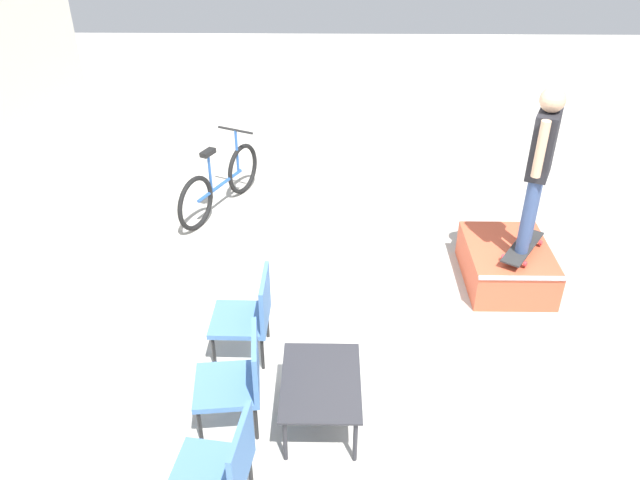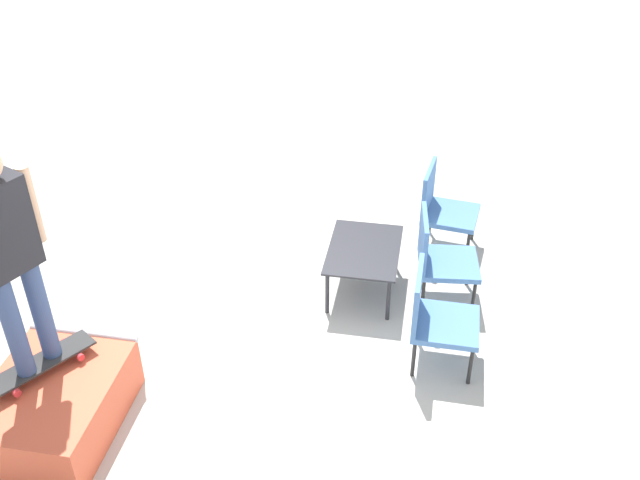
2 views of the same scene
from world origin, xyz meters
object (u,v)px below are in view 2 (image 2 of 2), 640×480
object	(u,v)px
skate_ramp_box	(55,406)
coffee_table	(364,253)
patio_chair_center	(439,255)
patio_chair_right	(435,314)
skateboard_on_ramp	(41,363)
patio_chair_left	(442,206)
person_skater	(6,246)

from	to	relation	value
skate_ramp_box	coffee_table	bearing A→B (deg)	135.59
patio_chair_center	patio_chair_right	bearing A→B (deg)	173.87
patio_chair_center	coffee_table	bearing A→B (deg)	83.05
skate_ramp_box	skateboard_on_ramp	bearing A→B (deg)	-138.39
skate_ramp_box	patio_chair_right	world-z (taller)	patio_chair_right
skateboard_on_ramp	patio_chair_left	world-z (taller)	patio_chair_left
skate_ramp_box	patio_chair_center	distance (m)	3.34
skate_ramp_box	skateboard_on_ramp	size ratio (longest dim) A/B	1.49
coffee_table	patio_chair_right	world-z (taller)	patio_chair_right
person_skater	coffee_table	size ratio (longest dim) A/B	1.93
coffee_table	patio_chair_center	xyz separation A→B (m)	(0.01, 0.66, 0.07)
skateboard_on_ramp	person_skater	xyz separation A→B (m)	(0.00, -0.00, 1.01)
coffee_table	patio_chair_left	xyz separation A→B (m)	(-0.85, 0.66, 0.07)
skate_ramp_box	patio_chair_center	size ratio (longest dim) A/B	1.33
skate_ramp_box	patio_chair_left	size ratio (longest dim) A/B	1.33
coffee_table	patio_chair_left	world-z (taller)	patio_chair_left
person_skater	patio_chair_right	world-z (taller)	person_skater
patio_chair_left	patio_chair_right	world-z (taller)	same
patio_chair_left	skateboard_on_ramp	bearing A→B (deg)	142.90
skateboard_on_ramp	patio_chair_right	world-z (taller)	patio_chair_right
coffee_table	patio_chair_left	size ratio (longest dim) A/B	1.02
skate_ramp_box	patio_chair_right	bearing A→B (deg)	114.32
patio_chair_left	patio_chair_center	size ratio (longest dim) A/B	1.00
coffee_table	patio_chair_right	size ratio (longest dim) A/B	1.02
patio_chair_left	patio_chair_right	xyz separation A→B (m)	(1.68, -0.00, 0.00)
person_skater	patio_chair_right	xyz separation A→B (m)	(-1.08, 2.75, -1.05)
coffee_table	patio_chair_center	world-z (taller)	patio_chair_center
patio_chair_center	person_skater	bearing A→B (deg)	118.65
skateboard_on_ramp	coffee_table	bearing A→B (deg)	166.13
skate_ramp_box	person_skater	distance (m)	1.32
skate_ramp_box	patio_chair_right	xyz separation A→B (m)	(-1.20, 2.65, 0.25)
patio_chair_center	skate_ramp_box	bearing A→B (deg)	121.22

